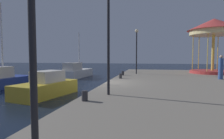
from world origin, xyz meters
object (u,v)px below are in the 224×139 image
Objects in this scene: bollard_north at (85,96)px; bollard_center at (120,76)px; carousel at (214,32)px; lamp_post_far_end at (137,43)px; sailboat_white at (76,72)px; person_far_corner at (221,68)px; motorboat_yellow at (46,87)px; bollard_south at (123,73)px; lamp_post_mid_promenade at (108,24)px.

bollard_center is at bearing 88.88° from bollard_north.
carousel reaches higher than lamp_post_far_end.
lamp_post_far_end is (7.54, -2.60, 3.17)m from sailboat_white.
carousel is at bearing 79.10° from person_far_corner.
sailboat_white is 16.29m from bollard_north.
motorboat_yellow is 11.61× the size of bollard_center.
bollard_center is (4.19, 3.86, 0.39)m from motorboat_yellow.
bollard_north is at bearing -89.82° from bollard_south.
carousel is at bearing 37.37° from bollard_center.
person_far_corner is (7.11, 7.48, -2.28)m from lamp_post_mid_promenade.
lamp_post_mid_promenade is (7.09, -13.57, 3.25)m from sailboat_white.
person_far_corner is at bearing 22.34° from motorboat_yellow.
sailboat_white reaches higher than person_far_corner.
person_far_corner is (7.78, -1.61, 0.67)m from bollard_south.
lamp_post_far_end is 5.39m from bollard_center.
sailboat_white reaches higher than bollard_north.
carousel is 1.22× the size of lamp_post_mid_promenade.
lamp_post_mid_promenade is at bearing 65.18° from bollard_north.
lamp_post_mid_promenade is (-8.20, -13.14, -1.12)m from carousel.
person_far_corner is at bearing -100.90° from carousel.
bollard_north is at bearing -114.82° from lamp_post_mid_promenade.
bollard_north is at bearing -131.17° from person_far_corner.
carousel is 14.13× the size of bollard_north.
person_far_corner reaches higher than bollard_center.
person_far_corner is (-1.09, -5.65, -3.40)m from carousel.
carousel is at bearing 15.58° from lamp_post_far_end.
bollard_north is (0.03, -10.48, 0.00)m from bollard_south.
bollard_center is 1.00× the size of bollard_south.
motorboat_yellow is 1.03× the size of lamp_post_far_end.
bollard_center is at bearing -172.65° from person_far_corner.
lamp_post_mid_promenade is at bearing -85.78° from bollard_south.
carousel is 14.13× the size of bollard_center.
bollard_north is 0.22× the size of person_far_corner.
person_far_corner is (6.67, -3.49, -2.19)m from lamp_post_far_end.
person_far_corner is (14.21, -6.09, 0.97)m from sailboat_white.
bollard_south is at bearing -120.72° from lamp_post_far_end.
motorboat_yellow is 2.52× the size of person_far_corner.
motorboat_yellow is at bearing -140.81° from carousel.
bollard_center is at bearing -101.71° from lamp_post_far_end.
bollard_south is 10.48m from bollard_north.
motorboat_yellow is 7.61m from bollard_south.
lamp_post_mid_promenade is 11.62× the size of bollard_center.
motorboat_yellow reaches higher than bollard_south.
motorboat_yellow is at bearing -137.32° from bollard_center.
lamp_post_far_end is 3.60m from bollard_south.
lamp_post_mid_promenade is 3.31m from bollard_north.
lamp_post_far_end is (-7.76, -2.16, -1.21)m from carousel.
lamp_post_far_end is at bearing 78.29° from bollard_center.
sailboat_white is 1.28× the size of lamp_post_far_end.
person_far_corner reaches higher than bollard_south.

